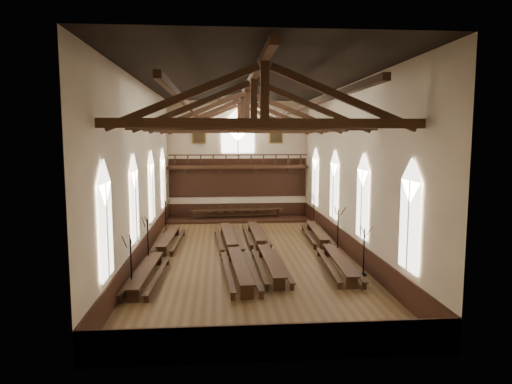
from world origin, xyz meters
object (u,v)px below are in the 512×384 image
Objects in this scene: refectory_row_a at (160,252)px; high_table at (237,211)px; refectory_row_d at (327,245)px; dais at (237,219)px; candelabrum_left_mid at (148,249)px; candelabrum_left_far at (166,222)px; refectory_row_c at (262,246)px; refectory_row_b at (233,249)px; candelabrum_left_near at (131,276)px; candelabrum_right_mid at (338,238)px; candelabrum_right_near at (364,261)px; candelabrum_right_far at (314,218)px.

high_table is at bearing 68.68° from refectory_row_a.
refectory_row_d is 1.22× the size of dais.
candelabrum_left_far is at bearing 90.00° from candelabrum_left_mid.
refectory_row_d is (3.89, -0.09, -0.00)m from refectory_row_c.
candelabrum_left_far is (-0.55, 7.85, 0.25)m from refectory_row_a.
refectory_row_b is 1.25× the size of dais.
refectory_row_c is 5.31× the size of candelabrum_left_mid.
candelabrum_left_near is at bearing -135.12° from refectory_row_c.
candelabrum_left_far is 12.83m from candelabrum_right_mid.
dais is at bearing 113.57° from refectory_row_d.
candelabrum_right_near is (5.73, -15.96, -0.05)m from high_table.
refectory_row_d is 5.72× the size of candelabrum_left_far.
refectory_row_b is at bearing 3.52° from refectory_row_a.
refectory_row_b is at bearing 9.01° from candelabrum_left_mid.
refectory_row_b is 5.70m from refectory_row_d.
candelabrum_left_far is at bearing 121.60° from refectory_row_b.
refectory_row_c is 5.49× the size of candelabrum_right_near.
candelabrum_right_mid is (11.10, -6.44, 0.09)m from candelabrum_left_far.
candelabrum_right_far is at bearing 38.80° from refectory_row_a.
high_table is at bearing 95.42° from refectory_row_c.
refectory_row_b is (4.12, 0.25, 0.05)m from refectory_row_a.
dais is 4.51× the size of candelabrum_right_near.
candelabrum_left_mid is at bearing -166.23° from refectory_row_c.
refectory_row_b is at bearing -93.31° from dais.
high_table is at bearing 113.57° from refectory_row_d.
refectory_row_b is at bearing -169.74° from candelabrum_right_mid.
refectory_row_b is 7.50m from candelabrum_right_near.
refectory_row_c is (1.77, 0.84, -0.03)m from refectory_row_b.
candelabrum_right_near is at bearing -70.26° from dais.
refectory_row_d is at bearing -33.57° from candelabrum_left_far.
candelabrum_right_mid is at bearing 3.99° from refectory_row_c.
refectory_row_a is 5.21× the size of candelabrum_left_near.
candelabrum_left_far is (-10.33, 6.85, 0.24)m from refectory_row_d.
candelabrum_right_far is (11.10, 13.81, 0.03)m from candelabrum_left_near.
refectory_row_b reaches higher than refectory_row_c.
candelabrum_right_mid reaches higher than refectory_row_d.
candelabrum_right_far reaches higher than candelabrum_left_near.
candelabrum_right_mid is at bearing -30.11° from candelabrum_left_far.
candelabrum_right_mid is at bearing 7.64° from refectory_row_a.
dais is (-4.95, 11.36, -0.40)m from refectory_row_d.
refectory_row_d is at bearing 8.19° from candelabrum_left_mid.
refectory_row_c is at bearing -176.01° from candelabrum_right_mid.
refectory_row_b is 5.47× the size of candelabrum_left_mid.
high_table is (0.70, 12.10, 0.28)m from refectory_row_b.
refectory_row_c is 9.10m from candelabrum_left_near.
dais is 4.18× the size of candelabrum_right_mid.
dais is at bearing 68.68° from refectory_row_a.
candelabrum_right_near is (11.10, -11.46, 0.03)m from candelabrum_left_far.
refectory_row_b is 1.84× the size of high_table.
refectory_row_a is 1.76× the size of high_table.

